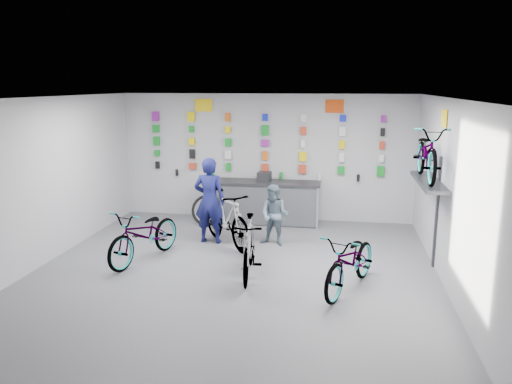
% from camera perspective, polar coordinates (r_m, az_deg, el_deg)
% --- Properties ---
extents(floor, '(8.00, 8.00, 0.00)m').
position_cam_1_polar(floor, '(8.55, -2.97, -9.90)').
color(floor, '#505055').
rests_on(floor, ground).
extents(ceiling, '(8.00, 8.00, 0.00)m').
position_cam_1_polar(ceiling, '(7.92, -3.22, 10.63)').
color(ceiling, white).
rests_on(ceiling, wall_back).
extents(wall_back, '(7.00, 0.00, 7.00)m').
position_cam_1_polar(wall_back, '(11.98, 1.08, 4.00)').
color(wall_back, '#BBBBBE').
rests_on(wall_back, floor).
extents(wall_front, '(7.00, 0.00, 7.00)m').
position_cam_1_polar(wall_front, '(4.46, -14.55, -10.90)').
color(wall_front, '#BBBBBE').
rests_on(wall_front, floor).
extents(wall_left, '(0.00, 8.00, 8.00)m').
position_cam_1_polar(wall_left, '(9.50, -24.18, 0.72)').
color(wall_left, '#BBBBBE').
rests_on(wall_left, floor).
extents(wall_right, '(0.00, 8.00, 8.00)m').
position_cam_1_polar(wall_right, '(8.11, 21.82, -0.90)').
color(wall_right, '#BBBBBE').
rests_on(wall_right, floor).
extents(counter, '(2.70, 0.66, 1.00)m').
position_cam_1_polar(counter, '(11.73, 0.73, -1.23)').
color(counter, black).
rests_on(counter, floor).
extents(merch_wall, '(5.57, 0.08, 1.57)m').
position_cam_1_polar(merch_wall, '(11.88, 0.84, 5.31)').
color(merch_wall, black).
rests_on(merch_wall, wall_back).
extents(wall_bracket, '(0.39, 1.90, 2.00)m').
position_cam_1_polar(wall_bracket, '(9.24, 19.24, 0.59)').
color(wall_bracket, '#333338').
rests_on(wall_bracket, wall_right).
extents(sign_left, '(0.42, 0.02, 0.30)m').
position_cam_1_polar(sign_left, '(12.16, -6.02, 9.83)').
color(sign_left, yellow).
rests_on(sign_left, wall_back).
extents(sign_right, '(0.42, 0.02, 0.30)m').
position_cam_1_polar(sign_right, '(11.72, 8.97, 9.66)').
color(sign_right, '#DD4710').
rests_on(sign_right, wall_back).
extents(sign_side, '(0.02, 0.40, 0.30)m').
position_cam_1_polar(sign_side, '(9.11, 20.72, 7.87)').
color(sign_side, yellow).
rests_on(sign_side, wall_right).
extents(bike_left, '(1.21, 2.04, 1.01)m').
position_cam_1_polar(bike_left, '(9.46, -12.59, -4.74)').
color(bike_left, gray).
rests_on(bike_left, floor).
extents(bike_center, '(0.65, 1.75, 1.03)m').
position_cam_1_polar(bike_center, '(8.49, -0.85, -6.34)').
color(bike_center, gray).
rests_on(bike_center, floor).
extents(bike_right, '(1.31, 1.95, 0.97)m').
position_cam_1_polar(bike_right, '(8.09, 10.81, -7.77)').
color(bike_right, gray).
rests_on(bike_right, floor).
extents(bike_service, '(1.64, 1.82, 1.15)m').
position_cam_1_polar(bike_service, '(10.10, -3.37, -2.96)').
color(bike_service, gray).
rests_on(bike_service, floor).
extents(bike_wall, '(0.63, 1.80, 0.95)m').
position_cam_1_polar(bike_wall, '(9.13, 19.02, 4.23)').
color(bike_wall, gray).
rests_on(bike_wall, wall_bracket).
extents(clerk, '(0.66, 0.45, 1.78)m').
position_cam_1_polar(clerk, '(10.24, -5.32, -0.96)').
color(clerk, '#12154B').
rests_on(clerk, floor).
extents(customer, '(0.71, 0.61, 1.25)m').
position_cam_1_polar(customer, '(10.10, 2.13, -2.65)').
color(customer, '#4D606D').
rests_on(customer, floor).
extents(spare_wheel, '(0.75, 0.36, 0.71)m').
position_cam_1_polar(spare_wheel, '(11.66, -5.63, -2.09)').
color(spare_wheel, black).
rests_on(spare_wheel, floor).
extents(register, '(0.32, 0.34, 0.22)m').
position_cam_1_polar(register, '(11.60, 0.95, 1.77)').
color(register, black).
rests_on(register, counter).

